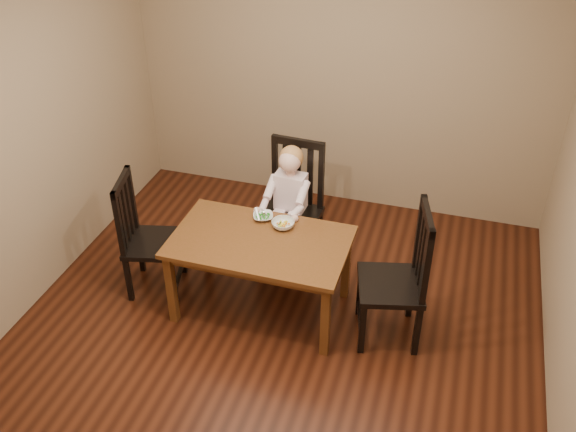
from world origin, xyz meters
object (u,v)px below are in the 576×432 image
(dining_table, at_px, (260,248))
(chair_right, at_px, (399,279))
(chair_child, at_px, (292,207))
(chair_left, at_px, (146,237))
(bowl_peas, at_px, (263,217))
(toddler, at_px, (290,196))
(bowl_veg, at_px, (283,224))

(dining_table, relative_size, chair_right, 1.20)
(chair_child, distance_m, chair_right, 1.24)
(chair_left, relative_size, bowl_peas, 6.59)
(dining_table, relative_size, bowl_peas, 8.54)
(dining_table, relative_size, chair_child, 1.21)
(toddler, bearing_deg, bowl_veg, 103.58)
(chair_child, bearing_deg, chair_right, 149.28)
(toddler, xyz_separation_m, bowl_peas, (-0.11, -0.37, 0.01))
(chair_child, xyz_separation_m, chair_left, (-1.02, -0.71, -0.04))
(chair_right, bearing_deg, chair_child, 41.77)
(chair_child, xyz_separation_m, chair_right, (1.02, -0.70, 0.00))
(chair_child, distance_m, bowl_peas, 0.47)
(chair_child, relative_size, toddler, 1.90)
(toddler, relative_size, bowl_veg, 3.29)
(dining_table, bearing_deg, bowl_veg, 61.14)
(dining_table, height_order, bowl_veg, bowl_veg)
(chair_right, distance_m, toddler, 1.22)
(toddler, bearing_deg, chair_left, 36.38)
(chair_left, height_order, chair_right, chair_right)
(bowl_peas, distance_m, bowl_veg, 0.20)
(chair_child, relative_size, chair_left, 1.08)
(bowl_peas, bearing_deg, dining_table, -76.26)
(toddler, relative_size, bowl_peas, 3.73)
(dining_table, bearing_deg, chair_child, 86.43)
(toddler, bearing_deg, dining_table, 90.06)
(chair_child, distance_m, chair_left, 1.25)
(chair_left, bearing_deg, bowl_peas, 93.66)
(dining_table, bearing_deg, chair_right, 0.66)
(bowl_peas, bearing_deg, chair_left, -162.74)
(chair_right, xyz_separation_m, toddler, (-1.03, 0.64, 0.15))
(chair_right, bearing_deg, toddler, 44.08)
(chair_left, bearing_deg, chair_right, 76.80)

